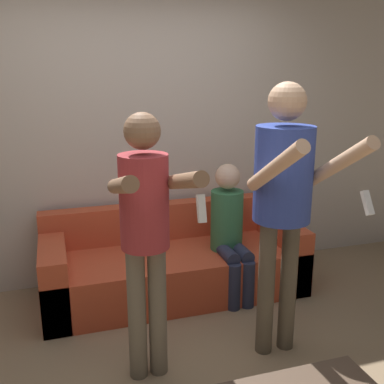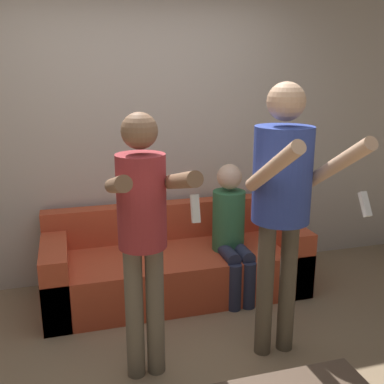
# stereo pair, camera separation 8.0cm
# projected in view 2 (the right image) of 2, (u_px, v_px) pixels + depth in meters

# --- Properties ---
(wall_back) EXTENTS (6.40, 0.06, 2.70)m
(wall_back) POSITION_uv_depth(u_px,v_px,m) (133.00, 128.00, 3.86)
(wall_back) COLOR beige
(wall_back) RESTS_ON ground_plane
(couch) EXTENTS (2.14, 0.83, 0.70)m
(couch) POSITION_uv_depth(u_px,v_px,m) (175.00, 264.00, 3.80)
(couch) COLOR #C64C2D
(couch) RESTS_ON ground_plane
(person_standing_left) EXTENTS (0.40, 0.70, 1.62)m
(person_standing_left) POSITION_uv_depth(u_px,v_px,m) (143.00, 223.00, 2.53)
(person_standing_left) COLOR #6B6051
(person_standing_left) RESTS_ON ground_plane
(person_standing_right) EXTENTS (0.48, 0.76, 1.77)m
(person_standing_right) POSITION_uv_depth(u_px,v_px,m) (283.00, 190.00, 2.73)
(person_standing_right) COLOR brown
(person_standing_right) RESTS_ON ground_plane
(person_seated) EXTENTS (0.27, 0.51, 1.11)m
(person_seated) POSITION_uv_depth(u_px,v_px,m) (231.00, 228.00, 3.66)
(person_seated) COLOR #282D47
(person_seated) RESTS_ON ground_plane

